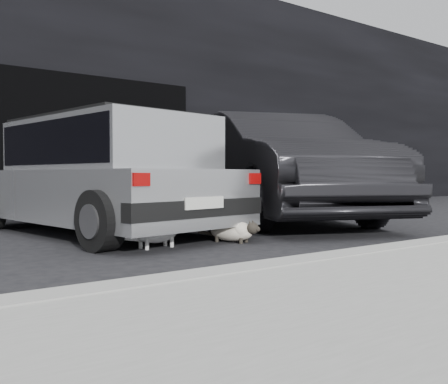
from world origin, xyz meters
TOP-DOWN VIEW (x-y plane):
  - ground at (0.00, 0.00)m, footprint 80.00×80.00m
  - building_facade at (1.00, 6.00)m, footprint 34.00×4.00m
  - garage_opening at (1.00, 3.99)m, footprint 4.00×0.10m
  - curb at (1.00, -2.60)m, footprint 18.00×0.25m
  - silver_hatchback at (-0.23, 0.67)m, footprint 2.37×4.06m
  - second_car at (2.71, 0.75)m, footprint 3.61×5.53m
  - cat_siamese at (0.58, -0.95)m, footprint 0.44×0.67m
  - cat_white at (-0.26, -0.80)m, footprint 0.72×0.27m

SIDE VIEW (x-z plane):
  - ground at x=0.00m, z-range 0.00..0.00m
  - curb at x=1.00m, z-range 0.00..0.12m
  - cat_siamese at x=0.58m, z-range -0.01..0.24m
  - cat_white at x=-0.26m, z-range 0.00..0.33m
  - silver_hatchback at x=-0.23m, z-range 0.07..1.48m
  - second_car at x=2.71m, z-range 0.00..1.72m
  - garage_opening at x=1.00m, z-range 0.00..2.60m
  - building_facade at x=1.00m, z-range 0.00..5.00m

